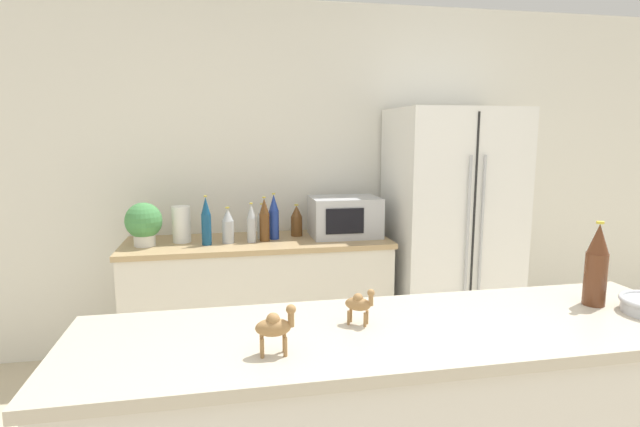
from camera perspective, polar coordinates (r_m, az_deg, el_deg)
wall_back at (r=3.78m, az=-1.66°, el=4.05°), size 8.00×0.06×2.55m
back_counter at (r=3.59m, az=-6.94°, el=-9.90°), size 1.81×0.63×0.88m
refrigerator at (r=3.78m, az=14.66°, el=-2.11°), size 0.86×0.70×1.79m
potted_plant at (r=3.43m, az=-19.50°, el=-0.98°), size 0.24×0.24×0.29m
paper_towel_roll at (r=3.48m, az=-15.56°, el=-1.19°), size 0.12×0.12×0.25m
microwave at (r=3.56m, az=2.83°, el=-0.36°), size 0.48×0.37×0.28m
back_bottle_0 at (r=3.47m, az=-5.29°, el=-0.42°), size 0.07×0.07×0.32m
back_bottle_1 at (r=3.35m, az=-12.88°, el=-0.89°), size 0.06×0.06×0.33m
back_bottle_2 at (r=3.38m, az=-7.84°, el=-1.14°), size 0.06×0.06×0.27m
back_bottle_3 at (r=3.51m, az=-6.65°, el=-0.93°), size 0.07×0.07×0.25m
back_bottle_4 at (r=3.56m, az=-2.70°, el=-0.86°), size 0.08×0.08×0.23m
back_bottle_5 at (r=3.38m, az=-10.48°, el=-1.41°), size 0.08×0.08×0.24m
back_bottle_6 at (r=3.40m, az=-6.37°, el=-0.75°), size 0.07×0.07×0.30m
wine_bottle at (r=1.98m, az=29.05°, el=-5.21°), size 0.07×0.07×0.30m
camel_figurine at (r=1.38m, az=-5.17°, el=-12.70°), size 0.11×0.05×0.14m
camel_figurine_second at (r=1.58m, az=4.51°, el=-10.20°), size 0.09×0.08×0.12m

